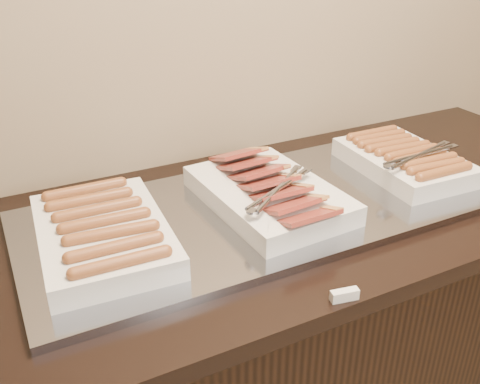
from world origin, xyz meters
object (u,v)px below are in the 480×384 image
object	(u,v)px
dish_center	(269,193)
dish_right	(405,159)
counter	(265,349)
warming_tray	(274,206)
dish_left	(103,233)

from	to	relation	value
dish_center	dish_right	xyz separation A→B (m)	(0.42, -0.00, 0.00)
counter	dish_center	xyz separation A→B (m)	(-0.00, -0.00, 0.50)
dish_center	counter	bearing A→B (deg)	37.05
dish_center	dish_right	size ratio (longest dim) A/B	1.18
warming_tray	dish_left	bearing A→B (deg)	180.00
counter	dish_center	size ratio (longest dim) A/B	4.88
counter	dish_right	xyz separation A→B (m)	(0.42, -0.00, 0.50)
dish_left	dish_right	size ratio (longest dim) A/B	1.12
dish_center	dish_left	bearing A→B (deg)	176.44
warming_tray	dish_left	size ratio (longest dim) A/B	3.00
warming_tray	dish_right	world-z (taller)	dish_right
counter	warming_tray	bearing A→B (deg)	0.00
dish_left	dish_center	bearing A→B (deg)	3.21
dish_center	dish_right	world-z (taller)	dish_center
warming_tray	dish_left	distance (m)	0.42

